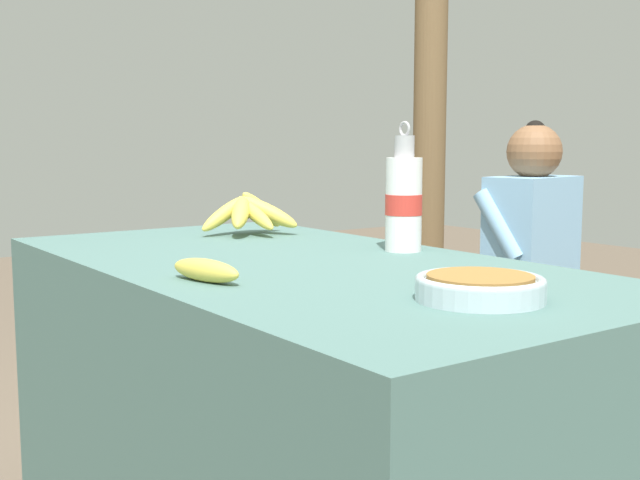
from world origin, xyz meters
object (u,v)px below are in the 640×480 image
Objects in this scene: banana_bunch_ripe at (249,212)px; water_bottle at (404,201)px; serving_bowl at (478,286)px; wooden_bench at (604,342)px; seated_vendor at (520,251)px; loose_banana_front at (206,270)px; support_post_near at (430,91)px.

water_bottle reaches higher than banana_bunch_ripe.
serving_bowl is 1.61m from wooden_bench.
loose_banana_front is at bearing 103.48° from seated_vendor.
serving_bowl is 0.69× the size of water_bottle.
water_bottle is at bearing 100.07° from loose_banana_front.
wooden_bench is 1.61× the size of seated_vendor.
water_bottle is 0.26× the size of seated_vendor.
serving_bowl is 0.18× the size of seated_vendor.
water_bottle is 1.23m from seated_vendor.
banana_bunch_ripe is 1.55× the size of loose_banana_front.
water_bottle is at bearing -44.78° from support_post_near.
serving_bowl is at bearing -41.44° from support_post_near.
water_bottle reaches higher than serving_bowl.
water_bottle is at bearing -77.81° from wooden_bench.
support_post_near is (-0.92, 1.50, 0.41)m from banana_bunch_ripe.
wooden_bench is 0.43m from seated_vendor.
banana_bunch_ripe is 0.96m from serving_bowl.
support_post_near is at bearing 166.28° from wooden_bench.
banana_bunch_ripe is 0.91× the size of water_bottle.
wooden_bench is (-0.24, 1.10, -0.53)m from water_bottle.
serving_bowl is 0.47m from loose_banana_front.
serving_bowl reaches higher than wooden_bench.
banana_bunch_ripe reaches higher than wooden_bench.
wooden_bench is at bearing 79.44° from banana_bunch_ripe.
banana_bunch_ripe is 1.31× the size of serving_bowl.
seated_vendor is (-0.57, 1.06, -0.26)m from water_bottle.
loose_banana_front is 0.07× the size of support_post_near.
support_post_near reaches higher than seated_vendor.
seated_vendor reaches higher than water_bottle.
loose_banana_front reaches higher than wooden_bench.
seated_vendor reaches higher than serving_bowl.
support_post_near is at bearing 138.56° from serving_bowl.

